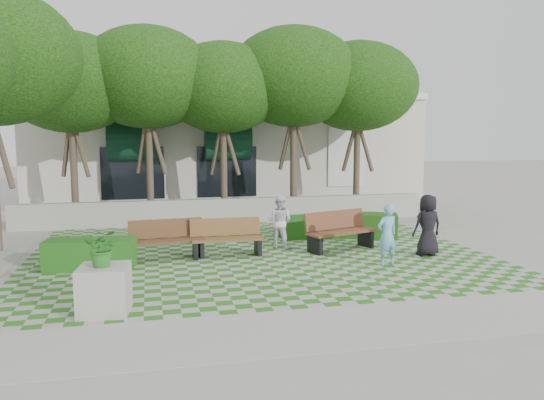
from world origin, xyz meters
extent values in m
plane|color=gray|center=(0.00, 0.00, 0.00)|extent=(90.00, 90.00, 0.00)
plane|color=#2B721E|center=(0.00, 1.00, 0.01)|extent=(12.00, 12.00, 0.00)
cube|color=#9E9B93|center=(0.00, -4.70, 0.01)|extent=(16.00, 2.00, 0.01)
cube|color=#9E9B93|center=(0.00, 6.20, 0.45)|extent=(15.00, 0.36, 0.90)
cube|color=brown|center=(2.36, 0.94, 0.51)|extent=(2.15, 1.27, 0.07)
cube|color=brown|center=(2.26, 1.22, 0.82)|extent=(1.99, 0.81, 0.52)
cube|color=black|center=(1.50, 0.64, 0.25)|extent=(0.29, 0.58, 0.50)
cube|color=black|center=(3.23, 1.24, 0.25)|extent=(0.29, 0.58, 0.50)
cube|color=brown|center=(-0.87, 0.89, 0.47)|extent=(1.90, 0.61, 0.06)
cube|color=brown|center=(-0.88, 1.16, 0.76)|extent=(1.90, 0.16, 0.48)
cube|color=black|center=(-1.71, 0.87, 0.23)|extent=(0.11, 0.53, 0.46)
cube|color=black|center=(-0.03, 0.90, 0.23)|extent=(0.11, 0.53, 0.46)
cube|color=#4F311B|center=(-2.42, 0.93, 0.48)|extent=(1.98, 0.78, 0.06)
cube|color=#4F311B|center=(-2.45, 1.21, 0.77)|extent=(1.93, 0.33, 0.48)
cube|color=black|center=(-3.27, 0.85, 0.24)|extent=(0.16, 0.54, 0.47)
cube|color=black|center=(-1.56, 1.02, 0.24)|extent=(0.16, 0.54, 0.47)
cube|color=#1B4512|center=(3.66, 2.57, 0.38)|extent=(2.32, 1.60, 0.76)
cube|color=#194913|center=(2.10, 2.93, 0.34)|extent=(2.01, 0.93, 0.69)
cube|color=#1B5316|center=(-4.27, 0.32, 0.36)|extent=(2.17, 1.14, 0.72)
cube|color=#9E9B93|center=(-3.68, -3.07, 0.43)|extent=(0.96, 0.96, 0.87)
imported|color=#2B7624|center=(-3.68, -3.07, 1.21)|extent=(0.66, 0.59, 0.68)
imported|color=#79B6DD|center=(2.84, -0.96, 0.77)|extent=(0.62, 0.47, 1.53)
imported|color=black|center=(4.35, -0.23, 0.82)|extent=(0.85, 0.60, 1.65)
imported|color=white|center=(0.75, 1.58, 0.76)|extent=(0.94, 0.90, 1.53)
cylinder|color=#47382B|center=(-5.50, 7.60, 1.82)|extent=(0.26, 0.26, 3.64)
ellipsoid|color=#1E4C11|center=(-5.50, 7.60, 5.07)|extent=(4.80, 4.80, 3.60)
cylinder|color=#47382B|center=(-2.80, 7.60, 1.90)|extent=(0.26, 0.26, 3.81)
ellipsoid|color=#1E4C11|center=(-2.80, 7.60, 5.30)|extent=(5.00, 5.00, 3.75)
cylinder|color=#47382B|center=(0.00, 7.60, 1.79)|extent=(0.26, 0.26, 3.58)
ellipsoid|color=#1E4C11|center=(0.00, 7.60, 4.99)|extent=(4.60, 4.60, 3.45)
cylinder|color=#47382B|center=(2.80, 7.60, 1.96)|extent=(0.26, 0.26, 3.92)
ellipsoid|color=#1E4C11|center=(2.80, 7.60, 5.46)|extent=(5.20, 5.20, 3.90)
cylinder|color=#47382B|center=(5.50, 7.60, 1.85)|extent=(0.26, 0.26, 3.70)
ellipsoid|color=#1E4C11|center=(5.50, 7.60, 5.15)|extent=(4.80, 4.80, 3.60)
cube|color=beige|center=(1.00, 14.20, 2.50)|extent=(18.00, 8.00, 5.00)
cube|color=white|center=(1.00, 10.20, 5.00)|extent=(18.00, 0.30, 0.30)
cube|color=black|center=(6.00, 10.18, 2.20)|extent=(1.40, 0.10, 2.40)
cylinder|color=#103B26|center=(-3.50, 10.18, 3.00)|extent=(3.00, 1.80, 1.80)
cube|color=black|center=(-3.50, 10.18, 1.60)|extent=(2.60, 0.08, 2.20)
cylinder|color=#103B26|center=(0.50, 10.18, 3.00)|extent=(3.00, 1.80, 1.80)
cube|color=black|center=(0.50, 10.18, 1.60)|extent=(2.60, 0.08, 2.20)
camera|label=1|loc=(-2.84, -12.83, 3.23)|focal=35.00mm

